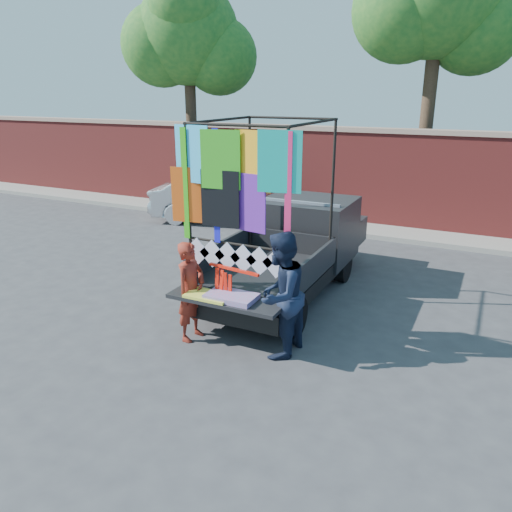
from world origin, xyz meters
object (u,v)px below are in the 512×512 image
at_px(sedan, 222,199).
at_px(woman, 191,291).
at_px(pickup_truck, 298,245).
at_px(man, 280,295).

xyz_separation_m(sedan, woman, (3.03, -6.23, 0.10)).
bearing_deg(pickup_truck, man, -73.67).
height_order(sedan, man, man).
bearing_deg(woman, sedan, 30.13).
relative_size(pickup_truck, man, 2.79).
height_order(sedan, woman, woman).
distance_m(pickup_truck, man, 2.67).
xyz_separation_m(pickup_truck, woman, (-0.60, -2.70, -0.04)).
distance_m(woman, man, 1.37).
bearing_deg(woman, pickup_truck, -8.39).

